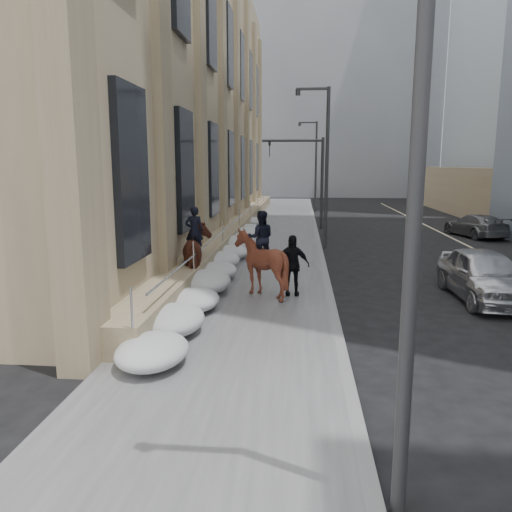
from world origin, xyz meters
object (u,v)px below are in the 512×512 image
(mounted_horse_left, at_px, (199,253))
(car_silver, at_px, (484,275))
(mounted_horse_right, at_px, (261,260))
(car_grey, at_px, (475,225))
(pedestrian, at_px, (292,265))

(mounted_horse_left, xyz_separation_m, car_silver, (9.34, -0.87, -0.41))
(mounted_horse_left, distance_m, car_silver, 9.39)
(mounted_horse_right, relative_size, car_grey, 0.58)
(mounted_horse_left, height_order, pedestrian, mounted_horse_left)
(mounted_horse_right, height_order, car_grey, mounted_horse_right)
(mounted_horse_left, distance_m, pedestrian, 3.50)
(pedestrian, height_order, car_silver, pedestrian)
(pedestrian, bearing_deg, mounted_horse_left, 151.99)
(mounted_horse_right, bearing_deg, car_silver, 178.48)
(pedestrian, relative_size, car_grey, 0.42)
(car_grey, bearing_deg, mounted_horse_left, 30.21)
(mounted_horse_right, xyz_separation_m, car_silver, (7.07, 0.53, -0.45))
(pedestrian, xyz_separation_m, car_grey, (10.63, 14.96, -0.42))
(car_grey, bearing_deg, car_silver, 58.29)
(mounted_horse_left, height_order, car_grey, mounted_horse_left)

